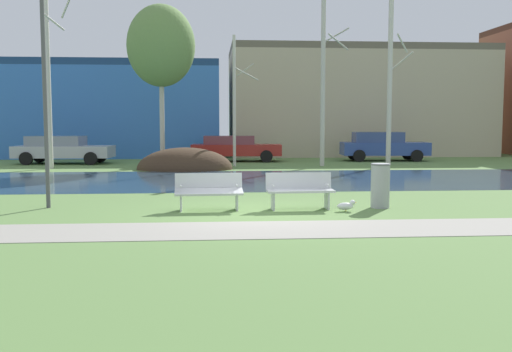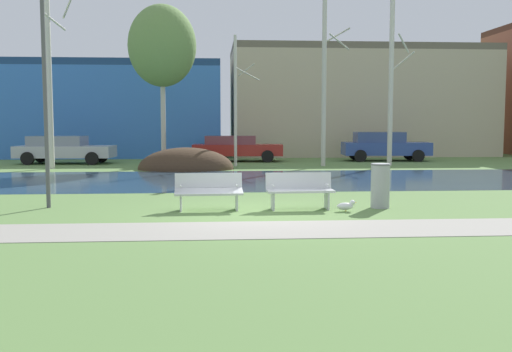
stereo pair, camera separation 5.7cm
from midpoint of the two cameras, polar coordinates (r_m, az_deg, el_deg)
name	(u,v)px [view 2 (the right image)]	position (r m, az deg, el deg)	size (l,w,h in m)	color
ground_plane	(238,175)	(23.07, -1.67, 0.13)	(120.00, 120.00, 0.00)	#5B7F42
paved_path_strip	(264,230)	(11.27, 0.94, -5.29)	(60.00, 1.85, 0.01)	gray
river_band	(241,180)	(21.00, -1.43, -0.37)	(80.00, 7.61, 0.01)	#2D475B
soil_mound	(186,169)	(25.91, -6.84, 0.66)	(4.24, 2.90, 1.94)	#423021
bench_left	(209,190)	(13.75, -4.55, -1.42)	(1.62, 0.61, 0.87)	silver
bench_right	(300,190)	(13.91, 4.43, -1.34)	(1.62, 0.61, 0.87)	silver
trash_bin	(380,185)	(14.41, 12.23, -0.86)	(0.48, 0.48, 1.08)	#999B9E
seagull	(346,206)	(13.72, 8.96, -2.91)	(0.47, 0.18, 0.27)	white
streetlamp	(44,55)	(14.99, -20.03, 11.11)	(0.32, 0.32, 5.53)	#4C4C51
birch_far_left	(49,60)	(27.73, -19.61, 10.65)	(1.54, 2.20, 9.42)	beige
birch_left	(162,46)	(27.91, -9.15, 12.49)	(3.16, 3.16, 7.52)	#BCB7A8
birch_center_left	(236,100)	(27.53, -1.91, 7.52)	(1.22, 2.06, 6.14)	beige
birch_center	(325,71)	(27.95, 6.83, 10.24)	(1.31, 2.37, 8.86)	beige
birch_center_right	(392,74)	(28.75, 13.24, 9.69)	(1.22, 1.90, 8.62)	beige
parked_van_nearest_silver	(63,149)	(30.74, -18.35, 2.55)	(4.87, 2.28, 1.40)	#B2B5BC
parked_sedan_second_red	(236,148)	(30.95, -1.93, 2.81)	(4.84, 2.25, 1.37)	maroon
parked_hatch_third_blue	(384,146)	(32.11, 12.51, 2.92)	(4.72, 2.18, 1.56)	#2D4793
building_blue_store	(108,110)	(37.31, -14.32, 6.30)	(13.90, 6.94, 5.68)	#3870C6
building_beige_block	(357,102)	(38.50, 9.90, 7.17)	(16.20, 7.33, 6.77)	#BCAD8E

